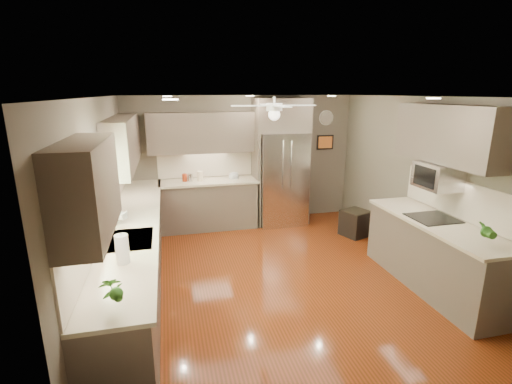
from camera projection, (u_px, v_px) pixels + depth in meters
name	position (u px, v px, depth m)	size (l,w,h in m)	color
floor	(278.00, 275.00, 5.37)	(5.00, 5.00, 0.00)	#4B200A
ceiling	(281.00, 97.00, 4.71)	(5.00, 5.00, 0.00)	white
wall_back	(242.00, 160.00, 7.39)	(4.50, 4.50, 0.00)	brown
wall_front	(381.00, 278.00, 2.70)	(4.50, 4.50, 0.00)	brown
wall_left	(104.00, 203.00, 4.53)	(5.00, 5.00, 0.00)	brown
wall_right	(423.00, 182.00, 5.55)	(5.00, 5.00, 0.00)	brown
canister_a	(185.00, 178.00, 6.89)	(0.09, 0.09, 0.14)	maroon
canister_b	(190.00, 178.00, 6.92)	(0.10, 0.10, 0.15)	silver
canister_c	(200.00, 176.00, 6.96)	(0.11, 0.11, 0.18)	beige
soap_bottle	(122.00, 216.00, 4.72)	(0.09, 0.09, 0.19)	white
potted_plant_left	(110.00, 289.00, 2.82)	(0.17, 0.12, 0.33)	#2B611B
potted_plant_right	(487.00, 231.00, 4.06)	(0.16, 0.13, 0.29)	#2B611B
bowl	(234.00, 178.00, 7.13)	(0.21, 0.21, 0.05)	beige
left_run	(135.00, 253.00, 4.94)	(0.65, 4.70, 1.45)	brown
back_run	(209.00, 203.00, 7.14)	(1.85, 0.65, 1.45)	brown
uppers	(217.00, 141.00, 5.38)	(4.50, 4.70, 0.95)	brown
window	(97.00, 189.00, 3.99)	(0.05, 1.12, 0.92)	#BFF2B2
sink	(130.00, 242.00, 4.22)	(0.50, 0.70, 0.32)	silver
refrigerator	(281.00, 164.00, 7.24)	(1.06, 0.75, 2.45)	silver
right_run	(435.00, 253.00, 4.93)	(0.70, 2.20, 1.45)	brown
microwave	(438.00, 176.00, 4.93)	(0.43, 0.55, 0.34)	silver
ceiling_fan	(274.00, 109.00, 5.04)	(1.18, 1.18, 0.32)	white
recessed_lights	(270.00, 97.00, 5.08)	(2.84, 3.14, 0.01)	white
wall_clock	(326.00, 118.00, 7.56)	(0.30, 0.03, 0.30)	white
framed_print	(325.00, 142.00, 7.69)	(0.36, 0.03, 0.30)	black
stool	(355.00, 223.00, 6.79)	(0.56, 0.56, 0.49)	black
paper_towel	(122.00, 249.00, 3.59)	(0.13, 0.13, 0.32)	white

